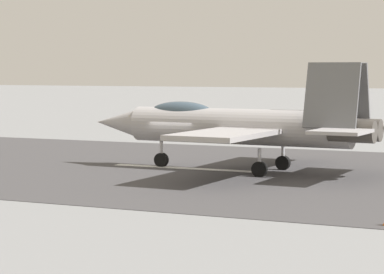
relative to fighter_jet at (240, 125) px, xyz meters
The scene contains 3 objects.
ground_plane 4.36m from the fighter_jet, ahead, with size 400.00×400.00×0.00m, color gray.
runway_strip 4.34m from the fighter_jet, ahead, with size 240.00×26.00×0.02m.
fighter_jet is the anchor object (origin of this frame).
Camera 1 is at (-19.42, 40.53, 5.23)m, focal length 79.35 mm.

